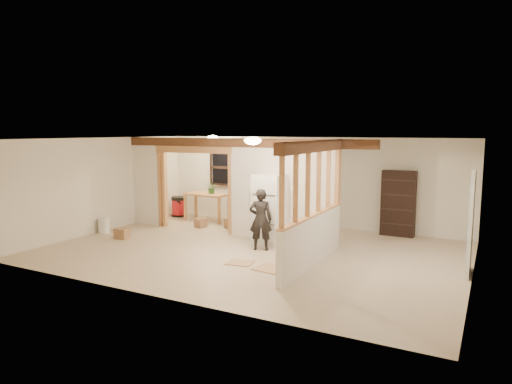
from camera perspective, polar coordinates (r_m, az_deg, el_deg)
The scene contains 30 objects.
floor at distance 10.36m, azimuth -0.56°, elevation -7.36°, with size 9.00×6.50×0.01m, color #C0AA8F.
ceiling at distance 10.00m, azimuth -0.58°, elevation 6.63°, with size 9.00×6.50×0.01m, color white.
wall_back at distance 13.03m, azimuth 6.21°, elevation 1.33°, with size 9.00×0.01×2.50m, color silver.
wall_front at distance 7.44m, azimuth -12.52°, elevation -3.61°, with size 9.00×0.01×2.50m, color silver.
wall_left at distance 12.84m, azimuth -18.54°, elevation 0.88°, with size 0.01×6.50×2.50m, color silver.
wall_right at distance 8.93m, azimuth 25.81°, elevation -2.33°, with size 0.01×6.50×2.50m, color silver.
partition_left_stub at distance 13.40m, azimuth -13.51°, elevation 1.34°, with size 0.90×0.12×2.50m, color silver.
partition_center at distance 11.08m, azimuth 3.28°, elevation 0.24°, with size 2.80×0.12×2.50m, color silver.
doorway_frame at distance 12.39m, azimuth -7.73°, elevation 0.28°, with size 2.46×0.14×2.20m, color tan.
header_beam_back at distance 11.54m, azimuth -2.14°, elevation 6.18°, with size 7.00×0.18×0.22m, color brown.
header_beam_right at distance 8.98m, azimuth 7.27°, elevation 5.68°, with size 0.18×3.30×0.22m, color brown.
pony_wall at distance 9.24m, azimuth 7.07°, elevation -6.05°, with size 0.12×3.20×1.00m, color silver.
stud_partition at distance 9.03m, azimuth 7.19°, elevation 1.12°, with size 0.14×3.20×1.32m, color tan.
window_back at distance 14.09m, azimuth -3.78°, elevation 3.06°, with size 1.12×0.10×1.10m, color black.
french_door at distance 9.37m, azimuth 25.32°, elevation -3.42°, with size 0.12×0.86×2.00m, color white.
ceiling_dome_main at distance 9.42m, azimuth -0.41°, elevation 6.45°, with size 0.36×0.36×0.16m, color #FFEABF.
ceiling_dome_util at distance 13.26m, azimuth -5.42°, elevation 6.78°, with size 0.32×0.32×0.14m, color #FFEABF.
hanging_bulb at distance 12.41m, azimuth -5.23°, elevation 5.33°, with size 0.07×0.07×0.07m, color #FFD88C.
refrigerator at distance 10.85m, azimuth 1.72°, elevation -2.15°, with size 0.68×0.66×1.66m, color silver.
woman at distance 10.26m, azimuth 0.58°, elevation -3.45°, with size 0.51×0.34×1.40m, color black.
work_table at distance 13.73m, azimuth -6.14°, elevation -1.87°, with size 1.31×0.65×0.83m, color tan.
potted_plant at distance 13.59m, azimuth -5.55°, elevation 0.54°, with size 0.31×0.27×0.35m, color #2B6930.
shop_vac at distance 14.56m, azimuth -9.66°, elevation -1.77°, with size 0.49×0.49×0.63m, color #A71319.
bookshelf at distance 12.18m, azimuth 17.36°, elevation -1.37°, with size 0.84×0.28×1.68m, color black.
bucket at distance 12.73m, azimuth -18.46°, elevation -3.99°, with size 0.30×0.30×0.38m, color white.
box_util_a at distance 12.67m, azimuth -3.14°, elevation -3.94°, with size 0.31×0.26×0.26m, color #A0724D.
box_util_b at distance 12.84m, azimuth -6.94°, elevation -3.86°, with size 0.27×0.27×0.25m, color #A0724D.
box_front at distance 11.92m, azimuth -16.43°, elevation -4.99°, with size 0.32×0.26×0.26m, color #A0724D.
floor_panel_near at distance 9.04m, azimuth 1.80°, elevation -9.52°, with size 0.55×0.55×0.02m, color tan.
floor_panel_far at distance 9.41m, azimuth -2.01°, elevation -8.83°, with size 0.53×0.43×0.02m, color tan.
Camera 1 is at (4.74, -8.81, 2.69)m, focal length 32.00 mm.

